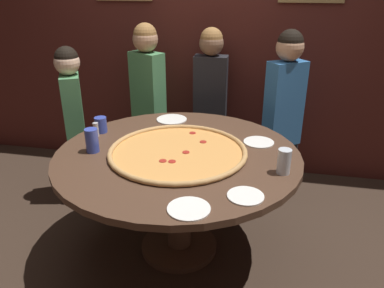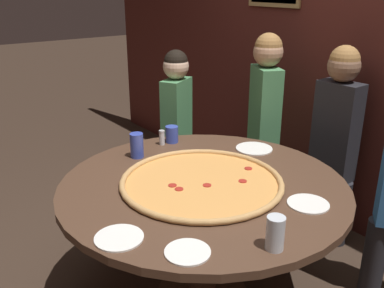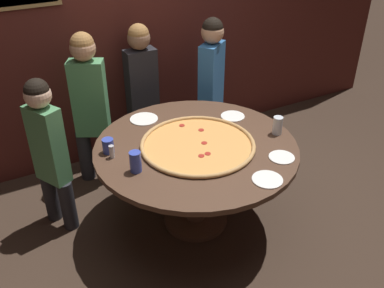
{
  "view_description": "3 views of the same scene",
  "coord_description": "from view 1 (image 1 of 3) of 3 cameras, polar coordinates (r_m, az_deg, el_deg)",
  "views": [
    {
      "loc": [
        0.51,
        -2.04,
        1.72
      ],
      "look_at": [
        0.11,
        -0.08,
        0.84
      ],
      "focal_mm": 35.0,
      "sensor_mm": 36.0,
      "label": 1
    },
    {
      "loc": [
        1.59,
        -1.28,
        1.73
      ],
      "look_at": [
        -0.07,
        -0.03,
        0.94
      ],
      "focal_mm": 40.0,
      "sensor_mm": 36.0,
      "label": 2
    },
    {
      "loc": [
        -1.31,
        -2.36,
        2.41
      ],
      "look_at": [
        -0.08,
        -0.09,
        0.82
      ],
      "focal_mm": 40.0,
      "sensor_mm": 36.0,
      "label": 3
    }
  ],
  "objects": [
    {
      "name": "dining_table",
      "position": [
        2.39,
        -2.15,
        -4.21
      ],
      "size": [
        1.52,
        1.52,
        0.74
      ],
      "color": "#4C3323",
      "rests_on": "ground_plane"
    },
    {
      "name": "white_plate_left_side",
      "position": [
        1.88,
        8.16,
        -7.84
      ],
      "size": [
        0.18,
        0.18,
        0.01
      ],
      "primitive_type": "cylinder",
      "color": "white",
      "rests_on": "dining_table"
    },
    {
      "name": "drink_cup_far_left",
      "position": [
        2.69,
        -13.73,
        2.86
      ],
      "size": [
        0.08,
        0.08,
        0.11
      ],
      "primitive_type": "cylinder",
      "color": "#384CB7",
      "rests_on": "dining_table"
    },
    {
      "name": "diner_centre_back",
      "position": [
        3.12,
        -17.51,
        3.98
      ],
      "size": [
        0.25,
        0.33,
        1.28
      ],
      "rotation": [
        0.0,
        0.0,
        2.06
      ],
      "color": "#232328",
      "rests_on": "ground_plane"
    },
    {
      "name": "white_plate_beside_cup",
      "position": [
        2.49,
        10.13,
        0.28
      ],
      "size": [
        0.2,
        0.2,
        0.01
      ],
      "primitive_type": "cylinder",
      "color": "white",
      "rests_on": "dining_table"
    },
    {
      "name": "ground_plane",
      "position": [
        2.72,
        -1.95,
        -15.5
      ],
      "size": [
        24.0,
        24.0,
        0.0
      ],
      "primitive_type": "plane",
      "color": "#38281E"
    },
    {
      "name": "diner_side_left",
      "position": [
        3.32,
        2.81,
        7.17
      ],
      "size": [
        0.34,
        0.21,
        1.37
      ],
      "rotation": [
        0.0,
        0.0,
        -3.12
      ],
      "color": "#232328",
      "rests_on": "ground_plane"
    },
    {
      "name": "white_plate_right_side",
      "position": [
        2.86,
        -3.12,
        3.77
      ],
      "size": [
        0.23,
        0.23,
        0.01
      ],
      "primitive_type": "cylinder",
      "color": "white",
      "rests_on": "dining_table"
    },
    {
      "name": "diner_side_right",
      "position": [
        3.07,
        13.8,
        5.43
      ],
      "size": [
        0.35,
        0.31,
        1.39
      ],
      "rotation": [
        0.0,
        0.0,
        -2.5
      ],
      "color": "#232328",
      "rests_on": "ground_plane"
    },
    {
      "name": "diner_far_right",
      "position": [
        3.32,
        -6.72,
        7.41
      ],
      "size": [
        0.37,
        0.27,
        1.4
      ],
      "rotation": [
        0.0,
        0.0,
        2.66
      ],
      "color": "#232328",
      "rests_on": "ground_plane"
    },
    {
      "name": "back_wall",
      "position": [
        3.47,
        3.22,
        16.82
      ],
      "size": [
        6.4,
        0.08,
        2.6
      ],
      "color": "#4C1E19",
      "rests_on": "ground_plane"
    },
    {
      "name": "drink_cup_beside_pizza",
      "position": [
        2.11,
        13.85,
        -2.59
      ],
      "size": [
        0.07,
        0.07,
        0.14
      ],
      "primitive_type": "cylinder",
      "color": "silver",
      "rests_on": "dining_table"
    },
    {
      "name": "white_plate_far_back",
      "position": [
        1.77,
        -0.49,
        -9.82
      ],
      "size": [
        0.2,
        0.2,
        0.01
      ],
      "primitive_type": "cylinder",
      "color": "white",
      "rests_on": "dining_table"
    },
    {
      "name": "drink_cup_near_right",
      "position": [
        2.38,
        -15.0,
        0.53
      ],
      "size": [
        0.08,
        0.08,
        0.15
      ],
      "primitive_type": "cylinder",
      "color": "#384CB7",
      "rests_on": "dining_table"
    },
    {
      "name": "condiment_shaker",
      "position": [
        2.62,
        -14.43,
        2.15
      ],
      "size": [
        0.04,
        0.04,
        0.1
      ],
      "color": "silver",
      "rests_on": "dining_table"
    },
    {
      "name": "giant_pizza",
      "position": [
        2.3,
        -2.17,
        -1.11
      ],
      "size": [
        0.86,
        0.86,
        0.03
      ],
      "color": "#E0994C",
      "rests_on": "dining_table"
    }
  ]
}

